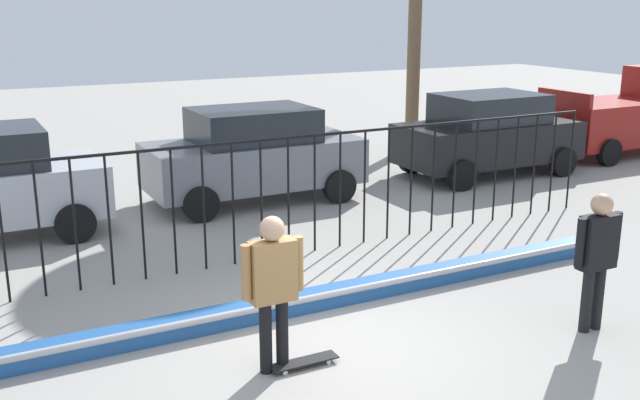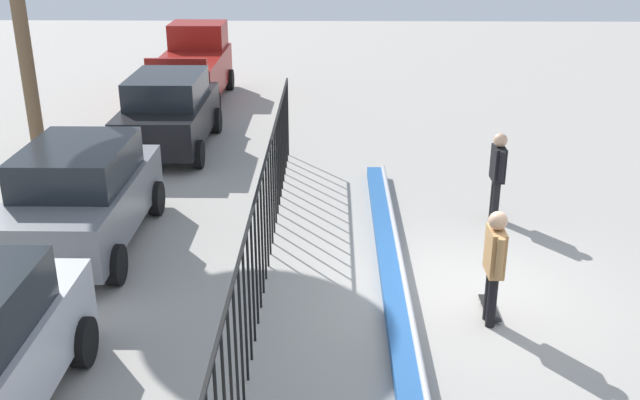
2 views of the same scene
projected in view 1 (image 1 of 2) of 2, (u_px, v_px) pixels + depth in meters
The scene contains 9 objects.
ground_plane at pixel (333, 347), 8.76m from camera, with size 60.00×60.00×0.00m, color #9E9991.
bowl_coping_ledge at pixel (292, 304), 9.70m from camera, with size 11.00×0.40×0.27m.
perimeter_fence at pixel (233, 191), 11.20m from camera, with size 14.04×0.04×1.94m.
skateboarder at pixel (273, 280), 7.93m from camera, with size 0.72×0.27×1.78m.
skateboard at pixel (304, 362), 8.27m from camera, with size 0.80×0.20×0.07m.
camera_operator at pixel (597, 250), 8.94m from camera, with size 0.71×0.27×1.76m.
parked_car_gray at pixel (254, 154), 14.92m from camera, with size 4.30×2.12×1.90m.
parked_car_black at pixel (488, 134), 17.17m from camera, with size 4.30×2.12×1.90m.
pickup_truck at pixel (632, 114), 19.69m from camera, with size 4.70×2.12×2.24m.
Camera 1 is at (-3.83, -7.02, 3.97)m, focal length 41.46 mm.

